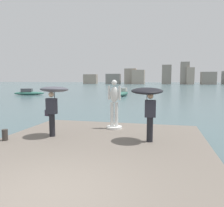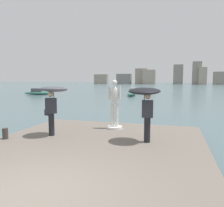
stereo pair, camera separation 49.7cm
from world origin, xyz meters
name	(u,v)px [view 2 (the right image)]	position (x,y,z in m)	size (l,w,h in m)	color
ground_plane	(161,93)	(0.00, 40.00, 0.00)	(400.00, 400.00, 0.00)	#4C666B
pier	(78,163)	(0.00, 2.14, 0.20)	(7.48, 10.28, 0.40)	#70665B
statue_white_figure	(114,107)	(0.05, 5.91, 1.38)	(0.70, 0.70, 2.18)	white
onlooker_left	(53,97)	(-1.91, 4.04, 1.93)	(1.20, 1.20, 1.95)	black
onlooker_right	(145,99)	(1.65, 4.14, 1.93)	(1.19, 1.20, 1.94)	black
mooring_bollard	(5,134)	(-3.37, 3.10, 0.60)	(0.20, 0.20, 0.40)	#38332D
boat_far	(39,92)	(-20.23, 29.78, 0.40)	(5.26, 2.61, 1.11)	#336B5B
boat_leftward	(132,93)	(-4.06, 31.72, 0.45)	(1.05, 5.41, 1.25)	#336B5B
distant_skyline	(174,77)	(1.49, 133.90, 4.55)	(92.42, 12.34, 12.93)	gray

